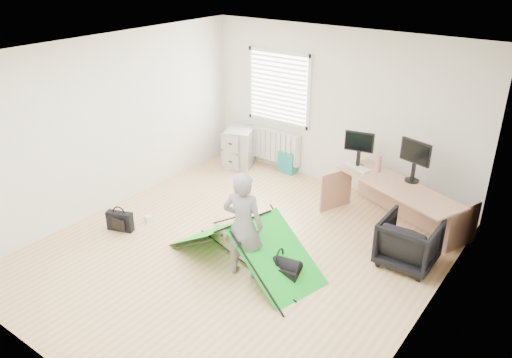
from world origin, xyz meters
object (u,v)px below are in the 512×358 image
Objects in this scene: monitor_right at (414,167)px; kite at (244,243)px; filing_cabinet at (240,147)px; thermos at (378,164)px; monitor_left at (359,154)px; desk at (395,206)px; person at (243,225)px; storage_crate at (450,227)px; office_chair at (409,242)px; duffel_bag at (279,271)px; laptop_bag at (120,221)px.

monitor_right reaches higher than kite.
filing_cabinet is 2.89m from thermos.
desk is at bearing -31.03° from monitor_left.
kite is (-0.13, 0.17, -0.39)m from person.
monitor_right is at bearing -132.56° from person.
monitor_left is 0.94× the size of storage_crate.
office_chair reaches higher than duffel_bag.
office_chair is 1.50× the size of storage_crate.
desk is 5.05× the size of laptop_bag.
desk is 0.99m from monitor_left.
storage_crate is 1.22× the size of laptop_bag.
thermos is at bearing -49.43° from office_chair.
duffel_bag is at bearing -66.22° from filing_cabinet.
person is at bearing -37.05° from kite.
duffel_bag is at bearing -91.39° from monitor_right.
kite is at bearing 35.95° from office_chair.
monitor_left is at bearing 95.08° from kite.
duffel_bag is (2.58, 0.39, -0.03)m from laptop_bag.
thermos reaches higher than storage_crate.
duffel_bag is (2.65, -2.59, -0.25)m from filing_cabinet.
monitor_left is at bearing -176.90° from desk.
monitor_left is 0.22× the size of kite.
thermos is at bearing 178.48° from storage_crate.
person is (-1.19, -2.55, -0.20)m from monitor_right.
monitor_left reaches higher than filing_cabinet.
thermos reaches higher than duffel_bag.
thermos is at bearing 24.94° from laptop_bag.
storage_crate is (4.05, -0.22, -0.23)m from filing_cabinet.
storage_crate is 2.75m from duffel_bag.
desk is 2.23m from duffel_bag.
person is 0.45m from kite.
kite is at bearing -103.05° from monitor_right.
monitor_right is 1.79× the size of thermos.
storage_crate is at bearing -102.60° from office_chair.
thermos is 3.99m from laptop_bag.
filing_cabinet is 0.35× the size of kite.
kite is at bearing -112.29° from monitor_left.
duffel_bag is (0.13, -2.39, -0.78)m from monitor_left.
filing_cabinet reaches higher than storage_crate.
duffel_bag is at bearing 14.44° from kite.
person is 2.22m from laptop_bag.
thermos is 2.51m from duffel_bag.
storage_crate is at bearing -1.52° from thermos.
filing_cabinet is at bearing 176.83° from storage_crate.
filing_cabinet is 1.63× the size of monitor_left.
monitor_right reaches higher than thermos.
monitor_right is 1.24× the size of laptop_bag.
monitor_right is (3.40, -0.21, 0.55)m from filing_cabinet.
person reaches higher than duffel_bag.
thermos is 1.38m from storage_crate.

